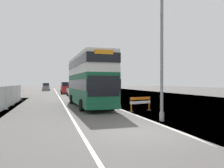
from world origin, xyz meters
The scene contains 9 objects.
ground centered at (0.52, 0.10, -0.05)m, with size 140.00×280.00×0.10m.
double_decker_bus centered at (-0.55, 12.00, 2.58)m, with size 3.09×11.60×4.84m.
lamppost_foreground centered at (2.34, 2.66, 4.26)m, with size 0.29×0.70×9.00m.
roadworks_barrier centered at (2.81, 7.14, 0.74)m, with size 1.98×0.94×1.14m.
construction_site_fence centered at (-7.87, 13.08, 0.97)m, with size 0.44×17.20×2.03m.
car_oncoming_near centered at (-0.31, 31.01, 0.94)m, with size 2.06×4.17×1.99m.
car_receding_mid centered at (-1.08, 37.40, 1.09)m, with size 1.96×3.99×2.34m.
car_receding_far centered at (-0.78, 46.63, 1.11)m, with size 1.94×3.86×2.40m.
car_far_side centered at (-5.30, 55.97, 1.01)m, with size 2.02×4.20×2.16m.
Camera 1 is at (-4.12, -9.66, 2.32)m, focal length 36.27 mm.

